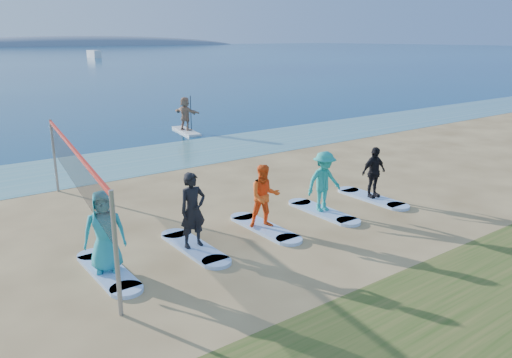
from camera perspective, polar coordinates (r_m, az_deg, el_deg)
ground at (r=13.96m, az=7.13°, el=-5.71°), size 600.00×600.00×0.00m
shallow_water at (r=22.37m, az=-11.72°, el=2.39°), size 600.00×600.00×0.00m
island_ridge at (r=326.38m, az=-18.62°, el=14.25°), size 220.00×56.00×18.00m
volleyball_net at (r=13.67m, az=-20.12°, el=1.34°), size 1.42×8.99×2.50m
paddleboard at (r=28.18m, az=-8.01°, el=5.44°), size 1.22×3.08×0.12m
paddleboarder at (r=28.02m, az=-8.08°, el=7.41°), size 1.09×1.79×1.84m
boat_offshore_b at (r=136.21m, az=-18.00°, el=13.04°), size 1.84×5.95×1.83m
surfboard_0 at (r=11.87m, az=-16.55°, el=-10.09°), size 0.70×2.20×0.09m
student_0 at (r=11.49m, az=-16.93°, el=-5.72°), size 1.06×0.89×1.85m
surfboard_1 at (r=12.69m, az=-7.07°, el=-7.78°), size 0.70×2.20×0.09m
student_1 at (r=12.33m, az=-7.23°, el=-3.55°), size 0.69×0.46×1.89m
surfboard_2 at (r=13.82m, az=0.97°, el=-5.62°), size 0.70×2.20×0.09m
student_2 at (r=13.51m, az=0.99°, el=-1.98°), size 1.05×0.95×1.75m
surfboard_3 at (r=15.19m, az=7.64°, el=-3.73°), size 0.70×2.20×0.09m
student_3 at (r=14.90m, az=7.77°, el=-0.28°), size 1.23×0.78×1.81m
surfboard_4 at (r=16.75m, az=13.12°, el=-2.14°), size 0.70×2.20×0.09m
student_4 at (r=16.50m, az=13.31°, el=0.75°), size 1.00×0.47×1.66m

